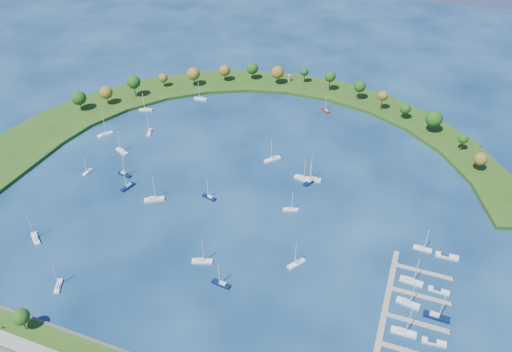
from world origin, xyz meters
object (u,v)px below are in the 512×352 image
(moored_boat_8, at_px, (312,179))
(docked_boat_6, at_px, (408,302))
(moored_boat_10, at_px, (326,110))
(docked_boat_4, at_px, (403,332))
(moored_boat_1, at_px, (154,199))
(moored_boat_5, at_px, (88,171))
(moored_boat_15, at_px, (221,283))
(moored_boat_19, at_px, (128,186))
(docked_boat_7, at_px, (436,316))
(harbor_tower, at_px, (289,78))
(docked_boat_5, at_px, (434,342))
(moored_boat_17, at_px, (122,151))
(moored_boat_18, at_px, (200,98))
(moored_boat_4, at_px, (209,197))
(moored_boat_6, at_px, (202,261))
(docked_boat_11, at_px, (447,256))
(moored_boat_2, at_px, (296,263))
(moored_boat_3, at_px, (273,159))
(moored_boat_0, at_px, (291,209))
(docked_boat_9, at_px, (439,290))
(moored_boat_9, at_px, (124,174))
(docked_boat_8, at_px, (411,281))
(docked_boat_10, at_px, (422,248))
(dock_system, at_px, (402,334))
(moored_boat_11, at_px, (105,134))
(moored_boat_16, at_px, (35,238))
(moored_boat_7, at_px, (303,178))
(moored_boat_14, at_px, (146,109))
(moored_boat_13, at_px, (311,181))
(moored_boat_20, at_px, (149,132))

(moored_boat_8, xyz_separation_m, docked_boat_6, (54.48, -63.21, -0.02))
(moored_boat_10, relative_size, docked_boat_4, 0.75)
(moored_boat_1, distance_m, moored_boat_5, 44.64)
(moored_boat_15, xyz_separation_m, moored_boat_19, (-68.82, 41.18, 0.00))
(docked_boat_7, bearing_deg, moored_boat_15, -168.74)
(harbor_tower, distance_m, docked_boat_5, 211.27)
(moored_boat_17, distance_m, moored_boat_18, 73.02)
(harbor_tower, distance_m, moored_boat_19, 146.66)
(moored_boat_4, height_order, moored_boat_6, moored_boat_6)
(docked_boat_11, bearing_deg, moored_boat_2, -157.36)
(moored_boat_19, bearing_deg, moored_boat_5, -83.61)
(moored_boat_3, height_order, docked_boat_5, moored_boat_3)
(docked_boat_7, bearing_deg, moored_boat_2, 174.27)
(moored_boat_2, relative_size, moored_boat_3, 0.87)
(moored_boat_0, relative_size, docked_boat_9, 1.31)
(moored_boat_9, distance_m, docked_boat_8, 147.63)
(moored_boat_1, bearing_deg, docked_boat_10, -26.42)
(moored_boat_6, relative_size, docked_boat_7, 0.90)
(moored_boat_15, bearing_deg, moored_boat_19, -23.98)
(docked_boat_7, bearing_deg, moored_boat_5, 171.59)
(dock_system, height_order, docked_boat_7, docked_boat_7)
(moored_boat_0, bearing_deg, moored_boat_11, 148.12)
(docked_boat_7, xyz_separation_m, docked_boat_9, (-0.01, 13.18, -0.37))
(dock_system, xyz_separation_m, docked_boat_8, (0.21, 25.96, 0.59))
(moored_boat_4, bearing_deg, moored_boat_16, 57.05)
(moored_boat_8, height_order, docked_boat_5, moored_boat_8)
(moored_boat_7, height_order, moored_boat_9, moored_boat_7)
(moored_boat_0, distance_m, moored_boat_17, 102.52)
(moored_boat_3, height_order, moored_boat_4, moored_boat_3)
(moored_boat_7, relative_size, docked_boat_7, 0.96)
(moored_boat_17, bearing_deg, moored_boat_11, -7.95)
(moored_boat_0, relative_size, moored_boat_14, 0.89)
(harbor_tower, relative_size, moored_boat_15, 0.38)
(harbor_tower, xyz_separation_m, moored_boat_18, (-47.05, -43.00, -3.32))
(moored_boat_11, height_order, moored_boat_13, moored_boat_11)
(docked_boat_5, bearing_deg, moored_boat_13, 126.31)
(moored_boat_20, bearing_deg, moored_boat_15, 22.75)
(moored_boat_1, distance_m, docked_boat_8, 121.53)
(moored_boat_5, distance_m, moored_boat_7, 111.00)
(moored_boat_13, height_order, docked_boat_9, moored_boat_13)
(moored_boat_0, height_order, moored_boat_15, moored_boat_15)
(moored_boat_7, bearing_deg, docked_boat_4, -38.11)
(dock_system, distance_m, moored_boat_14, 205.18)
(moored_boat_5, height_order, docked_boat_7, docked_boat_7)
(moored_boat_3, bearing_deg, moored_boat_11, -45.69)
(moored_boat_14, height_order, moored_boat_18, moored_boat_18)
(docked_boat_5, bearing_deg, docked_boat_6, 121.85)
(dock_system, height_order, docked_boat_11, docked_boat_11)
(moored_boat_13, bearing_deg, moored_boat_16, -26.15)
(moored_boat_6, distance_m, docked_boat_4, 82.20)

